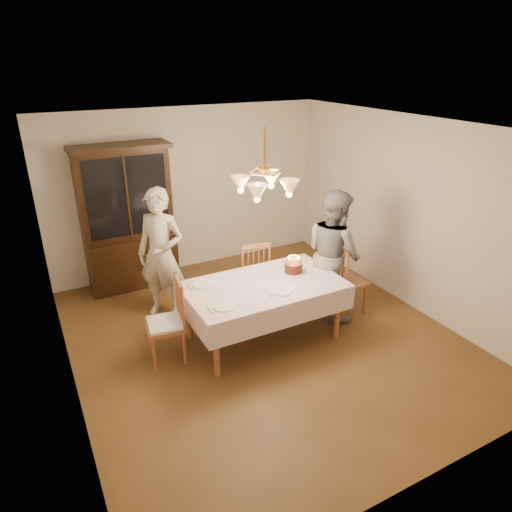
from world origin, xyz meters
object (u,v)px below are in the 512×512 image
china_hutch (128,221)px  chair_far_side (252,276)px  elderly_woman (161,254)px  birthday_cake (293,268)px  dining_table (264,289)px

china_hutch → chair_far_side: 2.04m
elderly_woman → birthday_cake: elderly_woman is taller
china_hutch → elderly_woman: china_hutch is taller
chair_far_side → birthday_cake: (0.21, -0.73, 0.38)m
china_hutch → birthday_cake: 2.66m
china_hutch → elderly_woman: 1.13m
dining_table → chair_far_side: (0.27, 0.83, -0.24)m
dining_table → birthday_cake: 0.51m
dining_table → birthday_cake: birthday_cake is taller
china_hutch → elderly_woman: bearing=-82.1°
elderly_woman → birthday_cake: size_ratio=5.94×
dining_table → elderly_woman: (-0.91, 1.15, 0.21)m
china_hutch → dining_table: bearing=-64.7°
china_hutch → chair_far_side: size_ratio=2.16×
chair_far_side → birthday_cake: chair_far_side is taller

